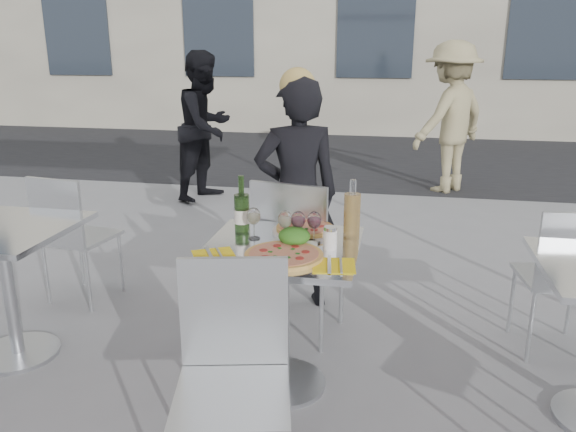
% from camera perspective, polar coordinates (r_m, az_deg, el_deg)
% --- Properties ---
extents(ground, '(80.00, 80.00, 0.00)m').
position_cam_1_polar(ground, '(2.97, -0.58, -16.73)').
color(ground, slate).
extents(street_asphalt, '(24.00, 5.00, 0.00)m').
position_cam_1_polar(street_asphalt, '(9.09, 7.76, 6.20)').
color(street_asphalt, black).
rests_on(street_asphalt, ground).
extents(main_table, '(0.72, 0.72, 0.75)m').
position_cam_1_polar(main_table, '(2.71, -0.61, -7.20)').
color(main_table, '#B7BABF').
rests_on(main_table, ground).
extents(side_table_left, '(0.72, 0.72, 0.75)m').
position_cam_1_polar(side_table_left, '(3.34, -26.81, -4.42)').
color(side_table_left, '#B7BABF').
rests_on(side_table_left, ground).
extents(chair_far, '(0.51, 0.52, 0.96)m').
position_cam_1_polar(chair_far, '(3.14, 0.81, -3.22)').
color(chair_far, silver).
rests_on(chair_far, ground).
extents(chair_near, '(0.49, 0.50, 0.90)m').
position_cam_1_polar(chair_near, '(2.14, -5.59, -14.54)').
color(chair_near, silver).
rests_on(chair_near, ground).
extents(side_chair_lfar, '(0.46, 0.47, 0.87)m').
position_cam_1_polar(side_chair_lfar, '(3.88, -21.26, -1.27)').
color(side_chair_lfar, silver).
rests_on(side_chair_lfar, ground).
extents(side_chair_rfar, '(0.43, 0.44, 0.86)m').
position_cam_1_polar(side_chair_rfar, '(3.33, 26.32, -4.98)').
color(side_chair_rfar, silver).
rests_on(side_chair_rfar, ground).
extents(woman_diner, '(0.63, 0.52, 1.48)m').
position_cam_1_polar(woman_diner, '(3.55, 0.92, 2.05)').
color(woman_diner, black).
rests_on(woman_diner, ground).
extents(pedestrian_a, '(0.83, 0.94, 1.62)m').
position_cam_1_polar(pedestrian_a, '(6.31, -8.35, 8.99)').
color(pedestrian_a, black).
rests_on(pedestrian_a, ground).
extents(pedestrian_b, '(1.21, 1.26, 1.73)m').
position_cam_1_polar(pedestrian_b, '(6.84, 16.13, 9.57)').
color(pedestrian_b, '#9C8F64').
rests_on(pedestrian_b, ground).
extents(pizza_near, '(0.35, 0.35, 0.02)m').
position_cam_1_polar(pizza_near, '(2.49, -0.42, -4.00)').
color(pizza_near, tan).
rests_on(pizza_near, main_table).
extents(pizza_far, '(0.33, 0.33, 0.03)m').
position_cam_1_polar(pizza_far, '(2.82, 1.72, -1.36)').
color(pizza_far, white).
rests_on(pizza_far, main_table).
extents(salad_plate, '(0.22, 0.22, 0.09)m').
position_cam_1_polar(salad_plate, '(2.63, 0.64, -2.22)').
color(salad_plate, white).
rests_on(salad_plate, main_table).
extents(wine_bottle, '(0.08, 0.08, 0.29)m').
position_cam_1_polar(wine_bottle, '(2.78, -4.72, 0.46)').
color(wine_bottle, '#305620').
rests_on(wine_bottle, main_table).
extents(carafe, '(0.08, 0.08, 0.29)m').
position_cam_1_polar(carafe, '(2.73, 6.52, 0.16)').
color(carafe, tan).
rests_on(carafe, main_table).
extents(sugar_shaker, '(0.06, 0.06, 0.11)m').
position_cam_1_polar(sugar_shaker, '(2.58, 4.28, -2.24)').
color(sugar_shaker, white).
rests_on(sugar_shaker, main_table).
extents(wineglass_white_a, '(0.07, 0.07, 0.16)m').
position_cam_1_polar(wineglass_white_a, '(2.70, -3.51, -0.12)').
color(wineglass_white_a, white).
rests_on(wineglass_white_a, main_table).
extents(wineglass_white_b, '(0.07, 0.07, 0.16)m').
position_cam_1_polar(wineglass_white_b, '(2.65, -0.30, -0.44)').
color(wineglass_white_b, white).
rests_on(wineglass_white_b, main_table).
extents(wineglass_red_a, '(0.07, 0.07, 0.16)m').
position_cam_1_polar(wineglass_red_a, '(2.64, 1.04, -0.50)').
color(wineglass_red_a, white).
rests_on(wineglass_red_a, main_table).
extents(wineglass_red_b, '(0.07, 0.07, 0.16)m').
position_cam_1_polar(wineglass_red_b, '(2.63, 2.69, -0.53)').
color(wineglass_red_b, white).
rests_on(wineglass_red_b, main_table).
extents(napkin_left, '(0.24, 0.24, 0.01)m').
position_cam_1_polar(napkin_left, '(2.53, -7.53, -3.95)').
color(napkin_left, yellow).
rests_on(napkin_left, main_table).
extents(napkin_right, '(0.20, 0.20, 0.01)m').
position_cam_1_polar(napkin_right, '(2.40, 4.69, -5.01)').
color(napkin_right, yellow).
rests_on(napkin_right, main_table).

